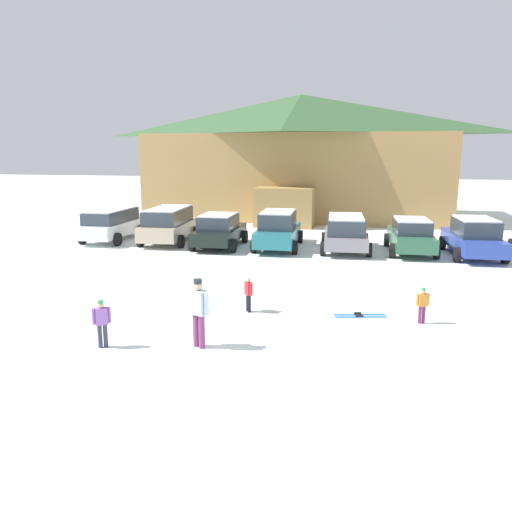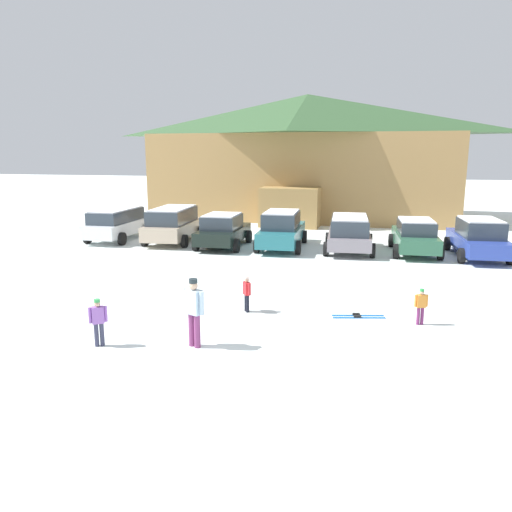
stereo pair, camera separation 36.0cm
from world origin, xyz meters
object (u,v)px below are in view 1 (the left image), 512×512
object	(u,v)px
parked_grey_wagon	(346,232)
parked_green_coupe	(411,235)
parked_black_sedan	(219,230)
parked_teal_hatchback	(278,230)
parked_beige_suv	(169,224)
parked_blue_hatchback	(473,237)
pair_of_skis	(360,315)
parked_white_suv	(112,223)
skier_child_in_red_jacket	(248,292)
skier_adult_in_blue_parka	(198,309)
skier_child_in_purple_jacket	(102,321)
ski_lodge	(300,155)
skier_child_in_orange_jacket	(422,303)

from	to	relation	value
parked_grey_wagon	parked_green_coupe	world-z (taller)	parked_grey_wagon
parked_black_sedan	parked_teal_hatchback	world-z (taller)	parked_teal_hatchback
parked_green_coupe	parked_beige_suv	bearing A→B (deg)	179.27
parked_teal_hatchback	parked_blue_hatchback	distance (m)	8.76
parked_grey_wagon	pair_of_skis	world-z (taller)	parked_grey_wagon
parked_black_sedan	parked_blue_hatchback	world-z (taller)	parked_blue_hatchback
parked_white_suv	skier_child_in_red_jacket	world-z (taller)	parked_white_suv
parked_grey_wagon	parked_green_coupe	bearing A→B (deg)	3.88
parked_white_suv	skier_adult_in_blue_parka	bearing A→B (deg)	-55.05
parked_white_suv	skier_child_in_purple_jacket	size ratio (longest dim) A/B	3.89
parked_grey_wagon	skier_child_in_purple_jacket	bearing A→B (deg)	-111.47
parked_white_suv	skier_child_in_purple_jacket	bearing A→B (deg)	-63.07
parked_blue_hatchback	pair_of_skis	bearing A→B (deg)	-116.92
parked_teal_hatchback	skier_child_in_red_jacket	world-z (taller)	parked_teal_hatchback
parked_blue_hatchback	skier_child_in_red_jacket	size ratio (longest dim) A/B	4.50
ski_lodge	skier_child_in_orange_jacket	bearing A→B (deg)	-74.63
parked_grey_wagon	skier_child_in_purple_jacket	world-z (taller)	parked_grey_wagon
parked_black_sedan	parked_white_suv	bearing A→B (deg)	173.97
parked_white_suv	parked_blue_hatchback	xyz separation A→B (m)	(17.57, -0.43, -0.03)
parked_teal_hatchback	skier_adult_in_blue_parka	distance (m)	12.72
skier_adult_in_blue_parka	skier_child_in_purple_jacket	distance (m)	2.30
skier_adult_in_blue_parka	skier_child_in_red_jacket	distance (m)	2.92
parked_green_coupe	parked_blue_hatchback	distance (m)	2.64
parked_teal_hatchback	parked_blue_hatchback	world-z (taller)	parked_teal_hatchback
ski_lodge	skier_child_in_red_jacket	world-z (taller)	ski_lodge
parked_blue_hatchback	skier_child_in_orange_jacket	world-z (taller)	parked_blue_hatchback
parked_grey_wagon	parked_black_sedan	bearing A→B (deg)	-176.95
parked_black_sedan	pair_of_skis	bearing A→B (deg)	-53.62
ski_lodge	parked_green_coupe	distance (m)	14.69
pair_of_skis	parked_beige_suv	bearing A→B (deg)	134.30
skier_adult_in_blue_parka	skier_child_in_red_jacket	world-z (taller)	skier_adult_in_blue_parka
parked_beige_suv	skier_adult_in_blue_parka	world-z (taller)	parked_beige_suv
skier_adult_in_blue_parka	parked_grey_wagon	bearing A→B (deg)	76.91
skier_adult_in_blue_parka	skier_child_in_orange_jacket	xyz separation A→B (m)	(5.35, 2.86, -0.38)
parked_white_suv	pair_of_skis	size ratio (longest dim) A/B	3.04
ski_lodge	parked_black_sedan	size ratio (longest dim) A/B	5.06
pair_of_skis	skier_child_in_red_jacket	bearing A→B (deg)	-175.32
parked_white_suv	skier_child_in_red_jacket	bearing A→B (deg)	-46.46
parked_beige_suv	ski_lodge	bearing A→B (deg)	67.73
parked_green_coupe	skier_adult_in_blue_parka	xyz separation A→B (m)	(-5.88, -12.86, 0.14)
parked_teal_hatchback	skier_child_in_orange_jacket	distance (m)	11.34
parked_black_sedan	parked_green_coupe	world-z (taller)	parked_black_sedan
parked_beige_suv	skier_adult_in_blue_parka	size ratio (longest dim) A/B	2.80
ski_lodge	parked_green_coupe	world-z (taller)	ski_lodge
parked_green_coupe	skier_child_in_orange_jacket	bearing A→B (deg)	-93.05
parked_green_coupe	pair_of_skis	distance (m)	10.02
parked_black_sedan	parked_teal_hatchback	size ratio (longest dim) A/B	0.85
parked_beige_suv	parked_teal_hatchback	distance (m)	5.70
parked_grey_wagon	parked_green_coupe	distance (m)	2.95
parked_beige_suv	parked_black_sedan	distance (m)	2.94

